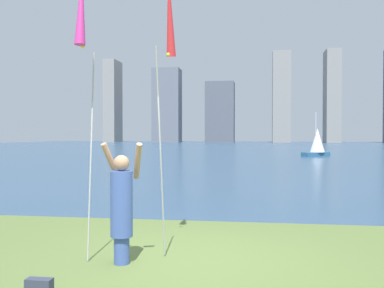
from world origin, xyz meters
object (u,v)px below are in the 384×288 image
object	(u,v)px
kite_flag_right	(169,19)
bag	(39,287)
person	(122,204)
kite_flag_left	(82,15)
sailboat_1	(317,143)

from	to	relation	value
kite_flag_right	bag	distance (m)	4.55
person	kite_flag_left	size ratio (longest dim) A/B	0.41
kite_flag_left	sailboat_1	xyz separation A→B (m)	(8.02, 33.83, -2.49)
kite_flag_left	kite_flag_right	distance (m)	1.52
sailboat_1	bag	bearing A→B (deg)	-102.93
bag	sailboat_1	xyz separation A→B (m)	(8.05, 35.10, 1.09)
person	sailboat_1	bearing A→B (deg)	97.14
person	kite_flag_left	distance (m)	2.85
kite_flag_left	kite_flag_right	world-z (taller)	kite_flag_right
kite_flag_left	bag	size ratio (longest dim) A/B	14.00
kite_flag_left	bag	xyz separation A→B (m)	(-0.03, -1.27, -3.58)
bag	sailboat_1	size ratio (longest dim) A/B	0.08
kite_flag_right	bag	size ratio (longest dim) A/B	14.91
kite_flag_left	person	bearing A→B (deg)	14.26
bag	person	bearing A→B (deg)	67.49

